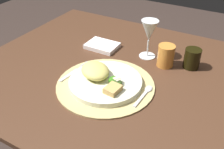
# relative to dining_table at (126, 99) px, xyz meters

# --- Properties ---
(dining_table) EXTENTS (1.25, 0.97, 0.74)m
(dining_table) POSITION_rel_dining_table_xyz_m (0.00, 0.00, 0.00)
(dining_table) COLOR #492C1C
(dining_table) RESTS_ON ground
(placemat) EXTENTS (0.37, 0.37, 0.01)m
(placemat) POSITION_rel_dining_table_xyz_m (-0.03, -0.11, 0.14)
(placemat) COLOR tan
(placemat) RESTS_ON dining_table
(dinner_plate) EXTENTS (0.27, 0.27, 0.02)m
(dinner_plate) POSITION_rel_dining_table_xyz_m (-0.03, -0.11, 0.15)
(dinner_plate) COLOR #E8E9C7
(dinner_plate) RESTS_ON placemat
(pasta_serving) EXTENTS (0.16, 0.15, 0.04)m
(pasta_serving) POSITION_rel_dining_table_xyz_m (-0.08, -0.11, 0.18)
(pasta_serving) COLOR #DACB68
(pasta_serving) RESTS_ON dinner_plate
(salad_greens) EXTENTS (0.07, 0.06, 0.02)m
(salad_greens) POSITION_rel_dining_table_xyz_m (0.01, -0.12, 0.17)
(salad_greens) COLOR #3B5823
(salad_greens) RESTS_ON dinner_plate
(bread_piece) EXTENTS (0.05, 0.06, 0.02)m
(bread_piece) POSITION_rel_dining_table_xyz_m (0.02, -0.16, 0.17)
(bread_piece) COLOR tan
(bread_piece) RESTS_ON dinner_plate
(fork) EXTENTS (0.03, 0.17, 0.00)m
(fork) POSITION_rel_dining_table_xyz_m (-0.19, -0.11, 0.14)
(fork) COLOR silver
(fork) RESTS_ON placemat
(spoon) EXTENTS (0.03, 0.14, 0.01)m
(spoon) POSITION_rel_dining_table_xyz_m (0.12, -0.09, 0.14)
(spoon) COLOR silver
(spoon) RESTS_ON placemat
(napkin) EXTENTS (0.15, 0.11, 0.02)m
(napkin) POSITION_rel_dining_table_xyz_m (-0.20, 0.14, 0.14)
(napkin) COLOR white
(napkin) RESTS_ON dining_table
(wine_glass) EXTENTS (0.07, 0.07, 0.17)m
(wine_glass) POSITION_rel_dining_table_xyz_m (0.02, 0.17, 0.25)
(wine_glass) COLOR silver
(wine_glass) RESTS_ON dining_table
(amber_tumbler) EXTENTS (0.07, 0.07, 0.09)m
(amber_tumbler) POSITION_rel_dining_table_xyz_m (0.11, 0.13, 0.18)
(amber_tumbler) COLOR orange
(amber_tumbler) RESTS_ON dining_table
(dark_tumbler) EXTENTS (0.07, 0.07, 0.08)m
(dark_tumbler) POSITION_rel_dining_table_xyz_m (0.21, 0.17, 0.18)
(dark_tumbler) COLOR black
(dark_tumbler) RESTS_ON dining_table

